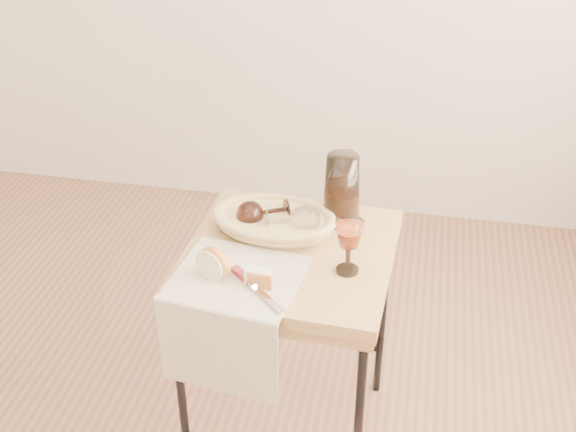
% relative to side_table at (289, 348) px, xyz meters
% --- Properties ---
extents(side_table, '(0.57, 0.57, 0.70)m').
position_rel_side_table_xyz_m(side_table, '(0.00, 0.00, 0.00)').
color(side_table, brown).
rests_on(side_table, floor).
extents(tea_towel, '(0.35, 0.32, 0.01)m').
position_rel_side_table_xyz_m(tea_towel, '(-0.11, -0.15, 0.35)').
color(tea_towel, beige).
rests_on(tea_towel, side_table).
extents(bread_basket, '(0.31, 0.22, 0.05)m').
position_rel_side_table_xyz_m(bread_basket, '(-0.06, 0.08, 0.37)').
color(bread_basket, '#A06E46').
rests_on(bread_basket, side_table).
extents(goblet_lying_a, '(0.15, 0.13, 0.08)m').
position_rel_side_table_xyz_m(goblet_lying_a, '(-0.09, 0.10, 0.40)').
color(goblet_lying_a, black).
rests_on(goblet_lying_a, bread_basket).
extents(goblet_lying_b, '(0.15, 0.11, 0.08)m').
position_rel_side_table_xyz_m(goblet_lying_b, '(-0.01, 0.07, 0.40)').
color(goblet_lying_b, white).
rests_on(goblet_lying_b, bread_basket).
extents(pitcher, '(0.20, 0.26, 0.24)m').
position_rel_side_table_xyz_m(pitcher, '(0.11, 0.17, 0.45)').
color(pitcher, black).
rests_on(pitcher, side_table).
extents(wine_goblet, '(0.08, 0.08, 0.15)m').
position_rel_side_table_xyz_m(wine_goblet, '(0.16, -0.06, 0.42)').
color(wine_goblet, white).
rests_on(wine_goblet, side_table).
extents(apple_half, '(0.10, 0.08, 0.08)m').
position_rel_side_table_xyz_m(apple_half, '(-0.16, -0.15, 0.40)').
color(apple_half, red).
rests_on(apple_half, tea_towel).
extents(apple_wedge, '(0.06, 0.04, 0.04)m').
position_rel_side_table_xyz_m(apple_wedge, '(-0.05, -0.17, 0.37)').
color(apple_wedge, '#FFF6CA').
rests_on(apple_wedge, tea_towel).
extents(table_knife, '(0.16, 0.15, 0.02)m').
position_rel_side_table_xyz_m(table_knife, '(-0.05, -0.19, 0.36)').
color(table_knife, silver).
rests_on(table_knife, tea_towel).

